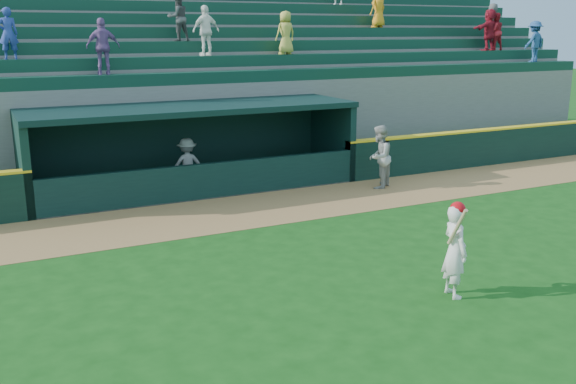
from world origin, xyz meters
name	(u,v)px	position (x,y,z in m)	size (l,w,h in m)	color
ground	(326,277)	(0.00, 0.00, 0.00)	(120.00, 120.00, 0.00)	#134511
warning_track	(230,213)	(0.00, 4.90, 0.01)	(40.00, 3.00, 0.01)	olive
field_wall_right	(532,143)	(12.25, 6.55, 0.60)	(15.50, 0.30, 1.20)	black
wall_stripe_right	(534,126)	(12.25, 6.55, 1.23)	(15.50, 0.32, 0.06)	yellow
dugout_player_front	(379,157)	(4.91, 5.45, 0.93)	(0.90, 0.70, 1.86)	#A5A5A0
dugout_player_inside	(187,164)	(-0.21, 7.70, 0.76)	(0.99, 0.57, 1.53)	#A6A6A1
dugout	(190,142)	(0.00, 8.00, 1.36)	(9.40, 2.80, 2.46)	slate
stands	(150,93)	(0.05, 12.56, 2.40)	(34.50, 6.30, 7.52)	slate
batter_at_plate	(455,249)	(1.57, -1.73, 0.86)	(0.51, 0.81, 1.73)	silver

